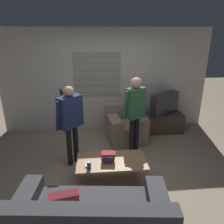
% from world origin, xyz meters
% --- Properties ---
extents(ground_plane, '(16.00, 16.00, 0.00)m').
position_xyz_m(ground_plane, '(0.00, 0.00, 0.00)').
color(ground_plane, gray).
extents(wall_back, '(5.20, 0.08, 2.55)m').
position_xyz_m(wall_back, '(-0.01, 2.03, 1.28)').
color(wall_back, silver).
rests_on(wall_back, ground_plane).
extents(couch_blue, '(1.99, 1.14, 0.81)m').
position_xyz_m(couch_blue, '(-0.42, -1.36, 0.29)').
color(couch_blue, '#424247').
rests_on(couch_blue, ground_plane).
extents(armchair_beige, '(0.94, 0.93, 0.83)m').
position_xyz_m(armchair_beige, '(0.41, 1.29, 0.33)').
color(armchair_beige, gray).
rests_on(armchair_beige, ground_plane).
extents(coffee_table, '(1.16, 0.62, 0.43)m').
position_xyz_m(coffee_table, '(-0.06, -0.25, 0.39)').
color(coffee_table, '#9E754C').
rests_on(coffee_table, ground_plane).
extents(tv_stand, '(0.99, 0.45, 0.49)m').
position_xyz_m(tv_stand, '(1.44, 1.62, 0.24)').
color(tv_stand, '#4C3D2D').
rests_on(tv_stand, ground_plane).
extents(tv, '(0.81, 0.61, 0.55)m').
position_xyz_m(tv, '(1.43, 1.62, 0.76)').
color(tv, '#2D2D33').
rests_on(tv, tv_stand).
extents(person_left_standing, '(0.51, 0.83, 1.56)m').
position_xyz_m(person_left_standing, '(-0.77, 0.40, 0.99)').
color(person_left_standing, black).
rests_on(person_left_standing, ground_plane).
extents(person_right_standing, '(0.49, 0.77, 1.64)m').
position_xyz_m(person_right_standing, '(0.49, 0.67, 1.03)').
color(person_right_standing, black).
rests_on(person_right_standing, ground_plane).
extents(book_stack, '(0.24, 0.22, 0.16)m').
position_xyz_m(book_stack, '(-0.12, -0.26, 0.51)').
color(book_stack, '#75387F').
rests_on(book_stack, coffee_table).
extents(soda_can, '(0.07, 0.07, 0.13)m').
position_xyz_m(soda_can, '(-0.44, -0.46, 0.49)').
color(soda_can, '#194C9E').
rests_on(soda_can, coffee_table).
extents(spare_remote, '(0.04, 0.13, 0.02)m').
position_xyz_m(spare_remote, '(-0.48, -0.37, 0.44)').
color(spare_remote, white).
rests_on(spare_remote, coffee_table).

